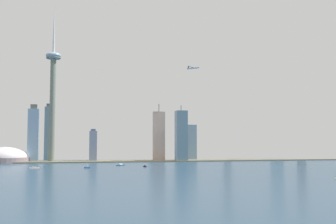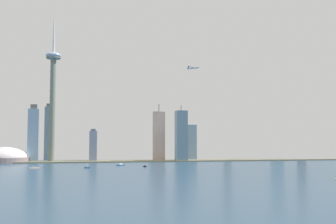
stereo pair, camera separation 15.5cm
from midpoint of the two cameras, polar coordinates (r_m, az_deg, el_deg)
ground_plane at (r=462.03m, az=16.55°, el=-9.61°), size 6000.00×6000.00×0.00m
waterfront_pier at (r=949.68m, az=1.23°, el=-6.82°), size 814.83×68.16×2.28m
observation_tower at (r=936.09m, az=-15.85°, el=3.67°), size 33.91×33.91×353.52m
stadium_dome at (r=947.54m, az=-21.81°, el=-5.99°), size 99.25×99.25×45.31m
skyscraper_0 at (r=993.49m, az=3.23°, el=-4.29°), size 26.88×12.52×85.96m
skyscraper_1 at (r=1024.53m, az=-2.21°, el=-4.12°), size 13.79×24.33×91.94m
skyscraper_2 at (r=982.92m, az=-16.43°, el=-2.88°), size 17.76×16.68×133.21m
skyscraper_3 at (r=947.72m, az=-1.29°, el=-3.42°), size 26.80×14.21×132.92m
skyscraper_4 at (r=1068.96m, az=18.16°, el=-3.22°), size 15.33×16.56×121.24m
skyscraper_5 at (r=966.90m, az=-18.37°, el=-2.99°), size 23.77×17.65×129.25m
skyscraper_6 at (r=1092.14m, az=8.31°, el=-1.84°), size 14.87×18.78×180.68m
skyscraper_7 at (r=935.91m, az=1.86°, el=-3.37°), size 25.34×25.89×128.52m
skyscraper_8 at (r=1053.10m, az=14.98°, el=-2.63°), size 26.70×16.76×141.71m
skyscraper_9 at (r=937.04m, az=-10.47°, el=-4.70°), size 16.90×15.80×73.62m
boat_0 at (r=774.69m, az=-6.68°, el=-7.37°), size 16.07×12.61×4.11m
boat_1 at (r=732.38m, az=-3.26°, el=-7.61°), size 6.68×7.43×7.61m
boat_2 at (r=723.86m, az=-18.24°, el=-7.45°), size 17.35×9.32×3.03m
boat_3 at (r=711.46m, az=-11.28°, el=-7.62°), size 9.85×6.36×10.05m
channel_buoy_0 at (r=862.79m, az=12.17°, el=-7.02°), size 1.47×1.47×1.74m
channel_buoy_1 at (r=759.89m, az=19.34°, el=-7.25°), size 1.61×1.61×2.46m
channel_buoy_2 at (r=544.76m, az=22.42°, el=-8.52°), size 1.08×1.08×1.90m
airplane at (r=970.76m, az=3.59°, el=6.19°), size 28.46×28.25×8.26m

